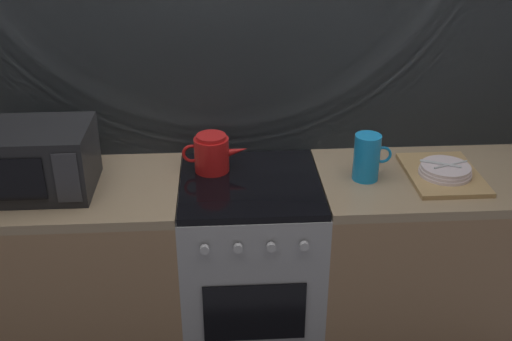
# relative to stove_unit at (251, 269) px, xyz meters

# --- Properties ---
(back_wall) EXTENTS (3.60, 0.05, 2.40)m
(back_wall) POSITION_rel_stove_unit_xyz_m (0.00, 0.32, 0.75)
(back_wall) COLOR gray
(back_wall) RESTS_ON ground_plane
(counter_left) EXTENTS (1.20, 0.60, 0.90)m
(counter_left) POSITION_rel_stove_unit_xyz_m (-0.90, 0.00, 0.00)
(counter_left) COLOR #997251
(counter_left) RESTS_ON ground_plane
(stove_unit) EXTENTS (0.60, 0.63, 0.90)m
(stove_unit) POSITION_rel_stove_unit_xyz_m (0.00, 0.00, 0.00)
(stove_unit) COLOR #9E9EA3
(stove_unit) RESTS_ON ground_plane
(counter_right) EXTENTS (1.20, 0.60, 0.90)m
(counter_right) POSITION_rel_stove_unit_xyz_m (0.90, 0.00, 0.00)
(counter_right) COLOR #997251
(counter_right) RESTS_ON ground_plane
(microwave) EXTENTS (0.46, 0.35, 0.27)m
(microwave) POSITION_rel_stove_unit_xyz_m (-0.87, -0.01, 0.59)
(microwave) COLOR black
(microwave) RESTS_ON counter_left
(kettle) EXTENTS (0.28, 0.15, 0.17)m
(kettle) POSITION_rel_stove_unit_xyz_m (-0.16, 0.11, 0.53)
(kettle) COLOR red
(kettle) RESTS_ON stove_unit
(pitcher) EXTENTS (0.16, 0.11, 0.20)m
(pitcher) POSITION_rel_stove_unit_xyz_m (0.49, -0.00, 0.55)
(pitcher) COLOR #198CD8
(pitcher) RESTS_ON counter_right
(dish_pile) EXTENTS (0.30, 0.40, 0.07)m
(dish_pile) POSITION_rel_stove_unit_xyz_m (0.82, -0.01, 0.47)
(dish_pile) COLOR tan
(dish_pile) RESTS_ON counter_right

